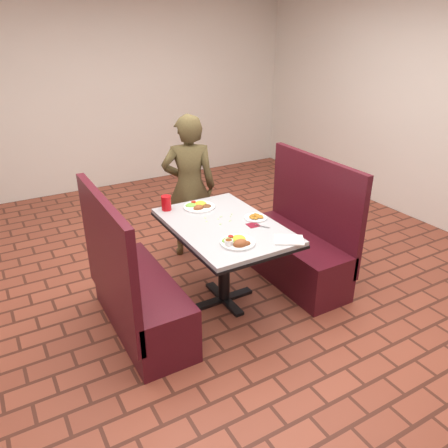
{
  "coord_description": "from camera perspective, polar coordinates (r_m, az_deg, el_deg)",
  "views": [
    {
      "loc": [
        -1.63,
        -2.82,
        2.25
      ],
      "look_at": [
        0.0,
        0.0,
        0.75
      ],
      "focal_mm": 35.0,
      "sensor_mm": 36.0,
      "label": 1
    }
  ],
  "objects": [
    {
      "name": "fork_utensil",
      "position": [
        3.3,
        2.12,
        -2.13
      ],
      "size": [
        0.1,
        0.14,
        0.0
      ],
      "primitive_type": "cube",
      "rotation": [
        0.0,
        0.0,
        -0.57
      ],
      "color": "silver",
      "rests_on": "dining_table"
    },
    {
      "name": "room",
      "position": [
        3.27,
        -0.0,
        18.81
      ],
      "size": [
        7.0,
        7.04,
        2.82
      ],
      "color": "#974631",
      "rests_on": "ground"
    },
    {
      "name": "knife_utensil",
      "position": [
        3.23,
        1.95,
        -2.81
      ],
      "size": [
        0.01,
        0.17,
        0.0
      ],
      "primitive_type": "cube",
      "rotation": [
        0.0,
        0.0,
        -0.01
      ],
      "color": "silver",
      "rests_on": "dining_table"
    },
    {
      "name": "plantain_plate",
      "position": [
        3.69,
        4.15,
        0.89
      ],
      "size": [
        0.19,
        0.19,
        0.03
      ],
      "rotation": [
        0.0,
        0.0,
        -0.27
      ],
      "color": "white",
      "rests_on": "dining_table"
    },
    {
      "name": "far_dinner_plate",
      "position": [
        3.9,
        -3.31,
        2.51
      ],
      "size": [
        0.28,
        0.28,
        0.07
      ],
      "rotation": [
        0.0,
        0.0,
        0.24
      ],
      "color": "white",
      "rests_on": "dining_table"
    },
    {
      "name": "dining_table",
      "position": [
        3.63,
        -0.0,
        -1.38
      ],
      "size": [
        0.81,
        1.21,
        0.75
      ],
      "color": "#B2B5B7",
      "rests_on": "ground"
    },
    {
      "name": "lettuce_shreds",
      "position": [
        3.65,
        0.07,
        0.49
      ],
      "size": [
        0.28,
        0.32,
        0.0
      ],
      "primitive_type": null,
      "color": "#9AC950",
      "rests_on": "dining_table"
    },
    {
      "name": "paper_napkin",
      "position": [
        3.35,
        8.48,
        -2.08
      ],
      "size": [
        0.27,
        0.26,
        0.01
      ],
      "primitive_type": "cube",
      "rotation": [
        0.0,
        0.0,
        -0.58
      ],
      "color": "white",
      "rests_on": "dining_table"
    },
    {
      "name": "booth_bench_left",
      "position": [
        3.51,
        -11.5,
        -8.99
      ],
      "size": [
        0.47,
        1.2,
        1.17
      ],
      "color": "#4E111C",
      "rests_on": "ground"
    },
    {
      "name": "spoon_utensil",
      "position": [
        3.54,
        4.99,
        -0.32
      ],
      "size": [
        0.08,
        0.11,
        0.0
      ],
      "primitive_type": "cube",
      "rotation": [
        0.0,
        0.0,
        0.6
      ],
      "color": "silver",
      "rests_on": "dining_table"
    },
    {
      "name": "red_tumbler",
      "position": [
        3.87,
        -7.55,
        2.74
      ],
      "size": [
        0.09,
        0.09,
        0.13
      ],
      "primitive_type": "cylinder",
      "color": "red",
      "rests_on": "dining_table"
    },
    {
      "name": "near_dinner_plate",
      "position": [
        3.26,
        1.75,
        -2.15
      ],
      "size": [
        0.27,
        0.27,
        0.08
      ],
      "rotation": [
        0.0,
        0.0,
        -0.01
      ],
      "color": "white",
      "rests_on": "dining_table"
    },
    {
      "name": "booth_bench_right",
      "position": [
        4.19,
        9.52,
        -2.94
      ],
      "size": [
        0.47,
        1.2,
        1.17
      ],
      "color": "#4E111C",
      "rests_on": "ground"
    },
    {
      "name": "maroon_napkin",
      "position": [
        3.57,
        3.84,
        -0.14
      ],
      "size": [
        0.1,
        0.1,
        0.0
      ],
      "primitive_type": "cube",
      "rotation": [
        0.0,
        0.0,
        -0.05
      ],
      "color": "maroon",
      "rests_on": "dining_table"
    },
    {
      "name": "diner_person",
      "position": [
        4.44,
        -4.54,
        4.78
      ],
      "size": [
        0.64,
        0.54,
        1.48
      ],
      "primitive_type": "imported",
      "rotation": [
        0.0,
        0.0,
        2.74
      ],
      "color": "brown",
      "rests_on": "ground"
    }
  ]
}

